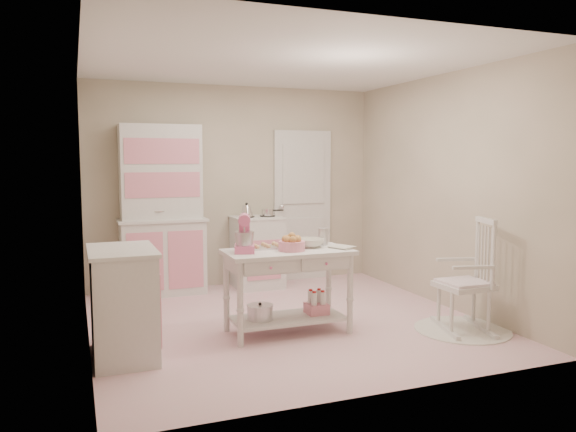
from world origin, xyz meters
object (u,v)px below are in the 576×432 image
at_px(rocking_chair, 464,275).
at_px(work_table, 288,291).
at_px(stove, 257,252).
at_px(stand_mixer, 244,234).
at_px(bread_basket, 292,246).
at_px(hutch, 162,210).
at_px(base_cabinet, 123,303).

height_order(rocking_chair, work_table, rocking_chair).
relative_size(stove, stand_mixer, 2.71).
xyz_separation_m(rocking_chair, stand_mixer, (-2.03, 0.57, 0.42)).
relative_size(rocking_chair, stand_mixer, 3.24).
xyz_separation_m(rocking_chair, bread_basket, (-1.59, 0.50, 0.30)).
distance_m(hutch, bread_basket, 2.25).
bearing_deg(stove, hutch, 177.61).
distance_m(stove, base_cabinet, 2.78).
xyz_separation_m(work_table, bread_basket, (0.02, -0.05, 0.45)).
height_order(stand_mixer, bread_basket, stand_mixer).
xyz_separation_m(rocking_chair, work_table, (-1.61, 0.55, -0.15)).
bearing_deg(stove, rocking_chair, -62.74).
relative_size(stove, work_table, 0.77).
relative_size(work_table, bread_basket, 4.80).
bearing_deg(base_cabinet, rocking_chair, -7.62).
bearing_deg(hutch, bread_basket, -66.37).
bearing_deg(base_cabinet, stove, 48.45).
relative_size(hutch, work_table, 1.73).
height_order(hutch, work_table, hutch).
bearing_deg(work_table, rocking_chair, -18.72).
xyz_separation_m(base_cabinet, stand_mixer, (1.10, 0.15, 0.51)).
height_order(hutch, stand_mixer, hutch).
xyz_separation_m(stove, base_cabinet, (-1.84, -2.08, 0.00)).
xyz_separation_m(base_cabinet, rocking_chair, (3.13, -0.42, 0.09)).
relative_size(stove, base_cabinet, 1.00).
xyz_separation_m(hutch, rocking_chair, (2.49, -2.55, -0.49)).
bearing_deg(stove, stand_mixer, -111.00).
xyz_separation_m(hutch, stand_mixer, (0.46, -1.98, -0.07)).
bearing_deg(stove, base_cabinet, -131.55).
bearing_deg(rocking_chair, stand_mixer, -179.76).
bearing_deg(base_cabinet, hutch, 73.21).
xyz_separation_m(hutch, base_cabinet, (-0.64, -2.13, -0.58)).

